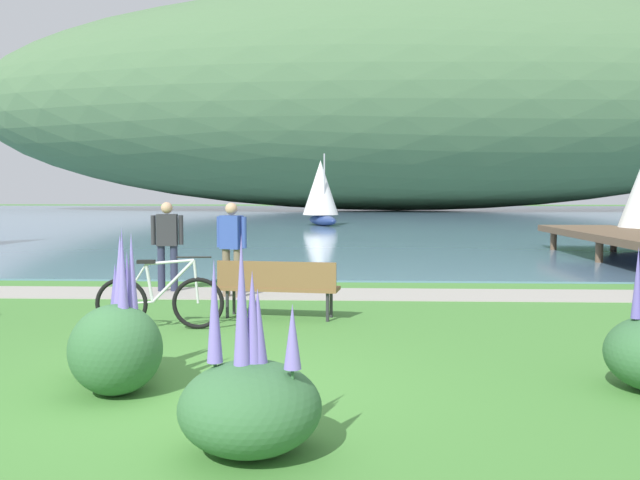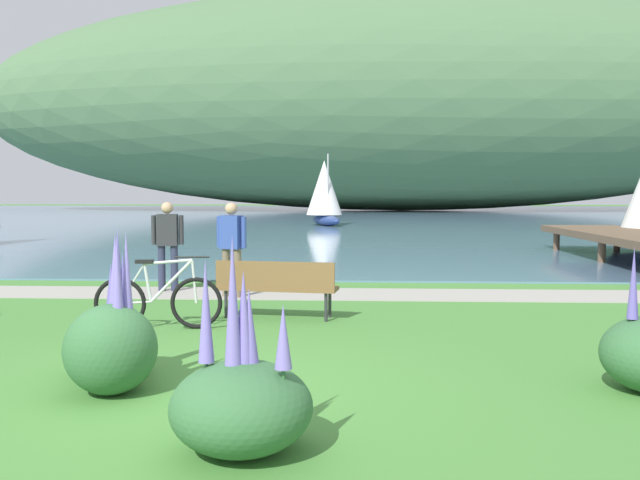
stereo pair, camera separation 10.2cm
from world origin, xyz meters
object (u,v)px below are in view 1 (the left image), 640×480
object	(u,v)px
bicycle_leaning_near_bench	(160,301)
person_on_the_grass	(232,243)
sailboat_toward_hillside	(321,192)
park_bench_near_camera	(278,284)
person_at_shoreline	(167,241)

from	to	relation	value
bicycle_leaning_near_bench	person_on_the_grass	distance (m)	2.97
bicycle_leaning_near_bench	sailboat_toward_hillside	size ratio (longest dim) A/B	0.44
park_bench_near_camera	sailboat_toward_hillside	xyz separation A→B (m)	(-0.51, 28.08, 1.40)
person_on_the_grass	sailboat_toward_hillside	size ratio (longest dim) A/B	0.43
person_at_shoreline	person_on_the_grass	world-z (taller)	same
person_at_shoreline	sailboat_toward_hillside	bearing A→B (deg)	85.76
sailboat_toward_hillside	person_on_the_grass	bearing A→B (deg)	-91.18
person_on_the_grass	sailboat_toward_hillside	world-z (taller)	sailboat_toward_hillside
park_bench_near_camera	person_on_the_grass	distance (m)	2.33
person_at_shoreline	person_on_the_grass	distance (m)	1.50
park_bench_near_camera	person_at_shoreline	bearing A→B (deg)	131.77
bicycle_leaning_near_bench	park_bench_near_camera	bearing A→B (deg)	28.54
bicycle_leaning_near_bench	person_at_shoreline	bearing A→B (deg)	103.51
person_on_the_grass	sailboat_toward_hillside	bearing A→B (deg)	88.82
person_at_shoreline	sailboat_toward_hillside	size ratio (longest dim) A/B	0.43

